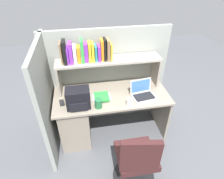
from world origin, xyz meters
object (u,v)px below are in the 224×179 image
Objects in this scene: backpack at (78,99)px; office_chair at (136,163)px; computer_mouse at (62,103)px; snack_canister at (98,103)px; paper_cup at (129,102)px; laptop at (142,93)px.

backpack is 0.32× the size of office_chair.
snack_canister is at bearing -27.91° from computer_mouse.
paper_cup is 0.73m from office_chair.
paper_cup is at bearing -4.51° from snack_canister.
snack_canister is at bearing -53.11° from office_chair.
laptop is at bearing 36.71° from paper_cup.
paper_cup is at bearing -8.03° from backpack.
laptop is at bearing 5.24° from backpack.
snack_canister is at bearing -167.43° from laptop.
backpack is at bearing 171.97° from paper_cup.
laptop is 3.37× the size of paper_cup.
computer_mouse is at bearing 168.15° from paper_cup.
office_chair is (0.81, -0.80, -0.35)m from computer_mouse.
office_chair is at bearing -54.86° from computer_mouse.
snack_canister is 0.84m from office_chair.
snack_canister is (0.47, -0.15, 0.05)m from computer_mouse.
backpack reaches higher than office_chair.
snack_canister reaches higher than computer_mouse.
backpack is at bearing -41.11° from office_chair.
laptop is 3.30× the size of computer_mouse.
backpack is 2.38× the size of snack_canister.
office_chair reaches higher than computer_mouse.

